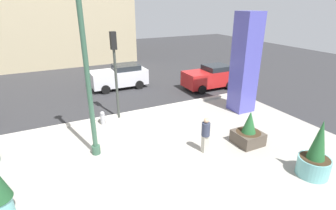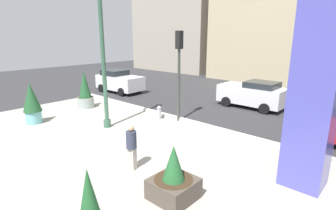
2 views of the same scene
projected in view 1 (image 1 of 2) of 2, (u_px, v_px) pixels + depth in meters
The scene contains 12 objects.
ground_plane at pixel (114, 112), 15.65m from camera, with size 60.00×60.00×0.00m, color #2D2D30.
plaza_pavement at pixel (154, 163), 10.67m from camera, with size 18.00×10.00×0.02m, color #9E998E.
curb_strip at pixel (118, 116), 14.89m from camera, with size 18.00×0.24×0.16m, color #B7B2A8.
lamp_post at pixel (86, 67), 9.91m from camera, with size 0.44×0.44×7.82m.
art_pillar_blue at pixel (245, 64), 14.88m from camera, with size 1.19×1.19×5.69m, color #4C4CAD.
potted_plant_near_left at pixel (315, 157), 9.65m from camera, with size 1.16×1.16×2.29m.
potted_plant_near_right at pixel (248, 133), 11.92m from camera, with size 1.18×1.18×1.62m.
fire_hydrant at pixel (103, 118), 13.90m from camera, with size 0.36×0.26×0.75m.
traffic_light_corner at pixel (115, 62), 13.68m from camera, with size 0.28×0.42×4.75m.
car_curb_west at pixel (120, 76), 19.69m from camera, with size 4.13×2.12×1.73m.
car_far_lane at pixel (210, 77), 19.57m from camera, with size 3.95×2.08×1.72m.
pedestrian_on_sidewalk at pixel (206, 134), 11.15m from camera, with size 0.41×0.41×1.62m.
Camera 1 is at (-3.55, -10.33, 6.16)m, focal length 27.90 mm.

